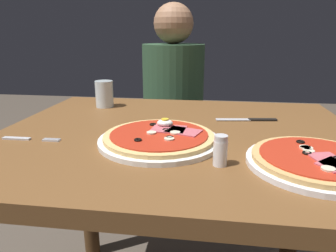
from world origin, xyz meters
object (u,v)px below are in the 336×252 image
water_glass_near (104,95)px  diner_person (173,123)px  dining_table (178,173)px  pizza_foreground (159,138)px  knife (251,120)px  salt_shaker (220,151)px  fork (27,139)px  pizza_across_left (316,161)px

water_glass_near → diner_person: size_ratio=0.08×
dining_table → pizza_foreground: bearing=-112.1°
diner_person → knife: bearing=117.7°
knife → diner_person: diner_person is taller
water_glass_near → knife: size_ratio=0.50×
salt_shaker → fork: bearing=169.4°
pizza_across_left → knife: (-0.09, 0.34, -0.01)m
pizza_across_left → salt_shaker: salt_shaker is taller
fork → water_glass_near: bearing=78.4°
dining_table → salt_shaker: (0.11, -0.22, 0.16)m
pizza_across_left → water_glass_near: (-0.62, 0.46, 0.03)m
pizza_foreground → fork: pizza_foreground is taller
pizza_across_left → fork: bearing=174.1°
pizza_across_left → salt_shaker: bearing=-174.0°
pizza_foreground → dining_table: bearing=67.9°
knife → diner_person: size_ratio=0.17×
dining_table → pizza_across_left: (0.31, -0.20, 0.14)m
knife → salt_shaker: 0.38m
knife → dining_table: bearing=-146.7°
dining_table → water_glass_near: water_glass_near is taller
dining_table → fork: 0.43m
dining_table → pizza_foreground: (-0.04, -0.10, 0.14)m
dining_table → diner_person: bearing=98.1°
water_glass_near → salt_shaker: bearing=-49.0°
water_glass_near → fork: water_glass_near is taller
water_glass_near → fork: bearing=-101.6°
pizza_foreground → fork: bearing=-175.4°
knife → pizza_foreground: bearing=-136.8°
pizza_foreground → pizza_across_left: pizza_foreground is taller
salt_shaker → pizza_across_left: bearing=6.0°
dining_table → pizza_foreground: 0.18m
pizza_foreground → knife: (0.26, 0.24, -0.01)m
fork → knife: knife is taller
pizza_foreground → salt_shaker: (0.15, -0.12, 0.02)m
water_glass_near → diner_person: diner_person is taller
dining_table → diner_person: size_ratio=0.87×
dining_table → water_glass_near: bearing=139.6°
pizza_foreground → water_glass_near: size_ratio=3.14×
pizza_foreground → knife: pizza_foreground is taller
fork → pizza_foreground: bearing=4.6°
pizza_foreground → fork: (-0.35, -0.03, -0.01)m
salt_shaker → dining_table: bearing=116.6°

